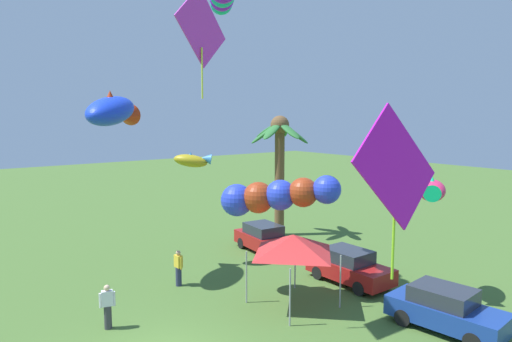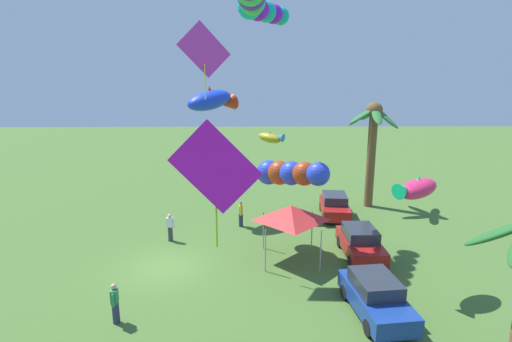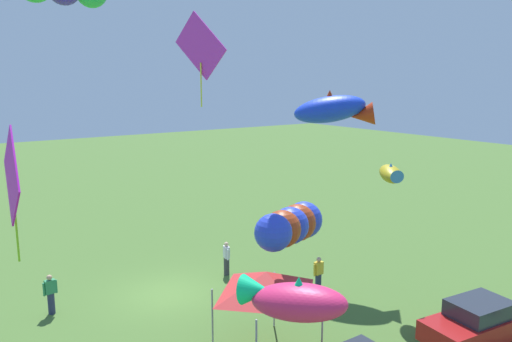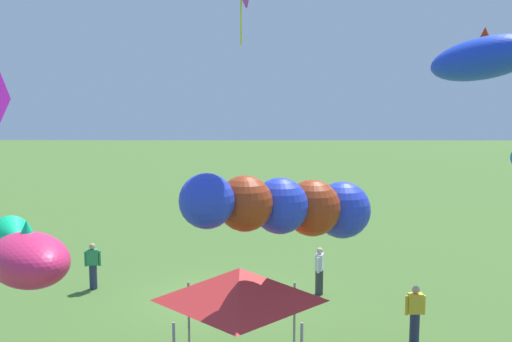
# 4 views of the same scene
# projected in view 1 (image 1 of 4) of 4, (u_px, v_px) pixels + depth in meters

# --- Properties ---
(palm_tree_0) EXTENTS (4.01, 3.65, 7.43)m
(palm_tree_0) POSITION_uv_depth(u_px,v_px,m) (279.00, 150.00, 28.27)
(palm_tree_0) COLOR brown
(palm_tree_0) RESTS_ON ground
(parked_car_0) EXTENTS (3.90, 1.75, 1.51)m
(parked_car_0) POSITION_uv_depth(u_px,v_px,m) (349.00, 266.00, 20.56)
(parked_car_0) COLOR #A51919
(parked_car_0) RESTS_ON ground
(parked_car_1) EXTENTS (4.06, 2.10, 1.51)m
(parked_car_1) POSITION_uv_depth(u_px,v_px,m) (446.00, 309.00, 16.04)
(parked_car_1) COLOR navy
(parked_car_1) RESTS_ON ground
(parked_car_2) EXTENTS (4.06, 2.10, 1.51)m
(parked_car_2) POSITION_uv_depth(u_px,v_px,m) (264.00, 238.00, 25.31)
(parked_car_2) COLOR #A51919
(parked_car_2) RESTS_ON ground
(spectator_1) EXTENTS (0.32, 0.53, 1.59)m
(spectator_1) POSITION_uv_depth(u_px,v_px,m) (108.00, 306.00, 16.13)
(spectator_1) COLOR #38383D
(spectator_1) RESTS_ON ground
(spectator_2) EXTENTS (0.55, 0.26, 1.59)m
(spectator_2) POSITION_uv_depth(u_px,v_px,m) (178.00, 268.00, 20.21)
(spectator_2) COLOR #2D3351
(spectator_2) RESTS_ON ground
(festival_tent) EXTENTS (2.86, 2.86, 2.85)m
(festival_tent) POSITION_uv_depth(u_px,v_px,m) (293.00, 244.00, 17.94)
(festival_tent) COLOR #9E9EA3
(festival_tent) RESTS_ON ground
(kite_tube_0) EXTENTS (4.22, 3.38, 1.84)m
(kite_tube_0) POSITION_uv_depth(u_px,v_px,m) (275.00, 196.00, 18.55)
(kite_tube_0) COLOR blue
(kite_diamond_2) EXTENTS (0.86, 2.33, 3.43)m
(kite_diamond_2) POSITION_uv_depth(u_px,v_px,m) (201.00, 29.00, 14.53)
(kite_diamond_2) COLOR #C932C3
(kite_fish_3) EXTENTS (2.02, 2.46, 1.03)m
(kite_fish_3) POSITION_uv_depth(u_px,v_px,m) (432.00, 190.00, 18.37)
(kite_fish_3) COLOR #E8275F
(kite_fish_5) EXTENTS (1.66, 1.93, 0.85)m
(kite_fish_5) POSITION_uv_depth(u_px,v_px,m) (193.00, 160.00, 22.43)
(kite_fish_5) COLOR #B59F1A
(kite_fish_6) EXTENTS (3.58, 3.66, 1.73)m
(kite_fish_6) POSITION_uv_depth(u_px,v_px,m) (113.00, 111.00, 20.16)
(kite_fish_6) COLOR blue
(kite_diamond_7) EXTENTS (0.29, 2.87, 4.01)m
(kite_diamond_7) POSITION_uv_depth(u_px,v_px,m) (396.00, 170.00, 10.30)
(kite_diamond_7) COLOR #C013C5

